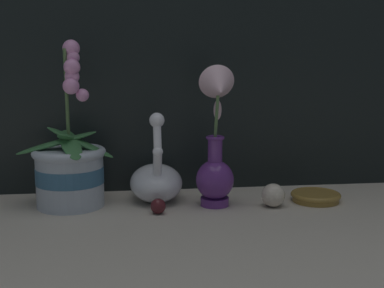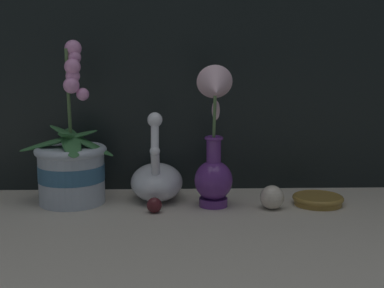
# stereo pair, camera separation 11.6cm
# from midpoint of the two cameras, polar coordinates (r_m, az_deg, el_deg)

# --- Properties ---
(ground_plane) EXTENTS (2.80, 2.80, 0.00)m
(ground_plane) POSITION_cam_midpoint_polar(r_m,az_deg,el_deg) (1.16, 3.27, -7.79)
(ground_plane) COLOR #BCB2A3
(orchid_potted_plant) EXTENTS (0.22, 0.20, 0.38)m
(orchid_potted_plant) POSITION_cam_midpoint_polar(r_m,az_deg,el_deg) (1.26, -10.17, -2.22)
(orchid_potted_plant) COLOR #B2BCCC
(orchid_potted_plant) RESTS_ON ground_plane
(swan_figurine) EXTENTS (0.12, 0.19, 0.22)m
(swan_figurine) POSITION_cam_midpoint_polar(r_m,az_deg,el_deg) (1.27, -1.18, -3.78)
(swan_figurine) COLOR white
(swan_figurine) RESTS_ON ground_plane
(blue_vase) EXTENTS (0.09, 0.13, 0.32)m
(blue_vase) POSITION_cam_midpoint_polar(r_m,az_deg,el_deg) (1.20, 5.15, -0.88)
(blue_vase) COLOR #602D7F
(blue_vase) RESTS_ON ground_plane
(glass_sphere) EXTENTS (0.05, 0.05, 0.05)m
(glass_sphere) POSITION_cam_midpoint_polar(r_m,az_deg,el_deg) (1.23, 11.25, -5.63)
(glass_sphere) COLOR beige
(glass_sphere) RESTS_ON ground_plane
(amber_dish) EXTENTS (0.12, 0.12, 0.02)m
(amber_dish) POSITION_cam_midpoint_polar(r_m,az_deg,el_deg) (1.29, 15.83, -5.73)
(amber_dish) COLOR olive
(amber_dish) RESTS_ON ground_plane
(glass_bauble) EXTENTS (0.03, 0.03, 0.03)m
(glass_bauble) POSITION_cam_midpoint_polar(r_m,az_deg,el_deg) (1.18, -1.22, -6.58)
(glass_bauble) COLOR #4C191E
(glass_bauble) RESTS_ON ground_plane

